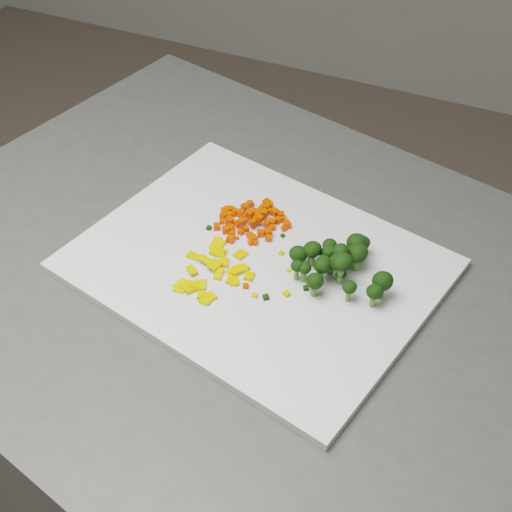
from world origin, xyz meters
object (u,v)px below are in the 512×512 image
at_px(carrot_pile, 251,217).
at_px(broccoli_pile, 339,265).
at_px(cutting_board, 256,265).
at_px(counter_block, 267,467).
at_px(pepper_pile, 211,267).

distance_m(carrot_pile, broccoli_pile, 0.15).
bearing_deg(carrot_pile, cutting_board, -61.03).
bearing_deg(broccoli_pile, counter_block, -158.88).
xyz_separation_m(pepper_pile, broccoli_pile, (0.15, 0.05, 0.02)).
height_order(counter_block, broccoli_pile, broccoli_pile).
relative_size(counter_block, broccoli_pile, 8.83).
relative_size(counter_block, carrot_pile, 10.59).
relative_size(counter_block, pepper_pile, 9.13).
height_order(carrot_pile, broccoli_pile, broccoli_pile).
height_order(cutting_board, broccoli_pile, broccoli_pile).
height_order(carrot_pile, pepper_pile, carrot_pile).
height_order(counter_block, cutting_board, cutting_board).
distance_m(cutting_board, pepper_pile, 0.06).
bearing_deg(cutting_board, counter_block, -35.05).
xyz_separation_m(carrot_pile, pepper_pile, (-0.01, -0.10, -0.01)).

